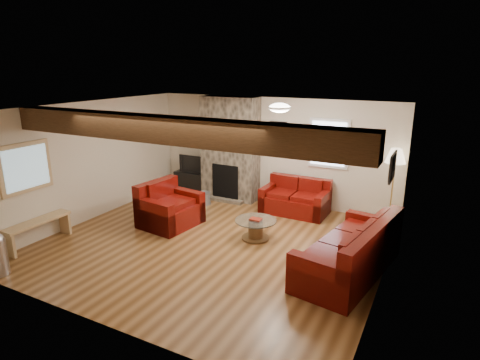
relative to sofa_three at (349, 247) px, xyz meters
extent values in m
plane|color=brown|center=(-2.48, -0.06, -0.44)|extent=(8.00, 8.00, 0.00)
plane|color=white|center=(-2.48, -0.06, 2.06)|extent=(8.00, 8.00, 0.00)
plane|color=beige|center=(-2.48, 2.69, 0.81)|extent=(8.00, 0.00, 8.00)
plane|color=beige|center=(-2.48, -2.81, 0.81)|extent=(8.00, 0.00, 8.00)
plane|color=beige|center=(-5.48, -0.06, 0.81)|extent=(0.00, 7.50, 7.50)
plane|color=beige|center=(0.52, -0.06, 0.81)|extent=(0.00, 7.50, 7.50)
cube|color=#301E0E|center=(-2.48, -1.31, 1.87)|extent=(6.00, 0.36, 0.38)
cube|color=#36312A|center=(-3.48, 2.44, 0.81)|extent=(1.40, 0.50, 2.50)
cube|color=black|center=(-3.48, 2.19, 0.01)|extent=(0.70, 0.06, 0.90)
cube|color=#36312A|center=(-3.48, 2.14, -0.40)|extent=(1.00, 0.25, 0.08)
cylinder|color=#422C15|center=(-1.86, 0.48, -0.42)|extent=(0.53, 0.53, 0.04)
cylinder|color=#422C15|center=(-1.86, 0.48, -0.27)|extent=(0.28, 0.28, 0.35)
cylinder|color=silver|center=(-1.86, 0.48, -0.06)|extent=(0.79, 0.79, 0.02)
cube|color=maroon|center=(-1.86, 0.48, -0.04)|extent=(0.22, 0.16, 0.03)
cube|color=black|center=(-4.56, 2.47, -0.18)|extent=(1.04, 0.42, 0.52)
imported|color=black|center=(-4.56, 2.47, 0.31)|extent=(0.79, 0.10, 0.45)
cylinder|color=tan|center=(0.29, 2.49, -0.43)|extent=(0.29, 0.29, 0.03)
cylinder|color=tan|center=(0.29, 2.49, 0.27)|extent=(0.03, 0.03, 1.43)
cone|color=beige|center=(0.29, 2.49, 1.01)|extent=(0.41, 0.41, 0.29)
camera|label=1|loc=(1.13, -5.93, 2.76)|focal=30.00mm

